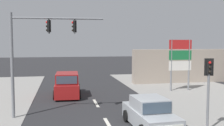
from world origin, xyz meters
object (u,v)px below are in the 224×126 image
(pedestal_signal_right_kerb, at_px, (209,82))
(sedan_kerbside_parked, at_px, (150,114))
(shopping_plaza_sign, at_px, (180,58))
(suv_crossing_left, at_px, (67,85))
(traffic_signal_mast, at_px, (35,46))

(pedestal_signal_right_kerb, xyz_separation_m, sedan_kerbside_parked, (-2.65, 0.93, -1.71))
(shopping_plaza_sign, relative_size, sedan_kerbside_parked, 1.07)
(shopping_plaza_sign, xyz_separation_m, suv_crossing_left, (-10.01, -0.48, -2.10))
(traffic_signal_mast, height_order, shopping_plaza_sign, traffic_signal_mast)
(traffic_signal_mast, xyz_separation_m, pedestal_signal_right_kerb, (8.43, -4.06, -1.73))
(pedestal_signal_right_kerb, relative_size, shopping_plaza_sign, 0.77)
(pedestal_signal_right_kerb, height_order, shopping_plaza_sign, shopping_plaza_sign)
(pedestal_signal_right_kerb, bearing_deg, shopping_plaza_sign, 71.40)
(traffic_signal_mast, bearing_deg, pedestal_signal_right_kerb, -25.70)
(shopping_plaza_sign, bearing_deg, pedestal_signal_right_kerb, -108.60)
(traffic_signal_mast, xyz_separation_m, sedan_kerbside_parked, (5.78, -3.12, -3.44))
(traffic_signal_mast, relative_size, suv_crossing_left, 1.30)
(traffic_signal_mast, height_order, pedestal_signal_right_kerb, traffic_signal_mast)
(shopping_plaza_sign, bearing_deg, traffic_signal_mast, -152.24)
(traffic_signal_mast, relative_size, sedan_kerbside_parked, 1.39)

